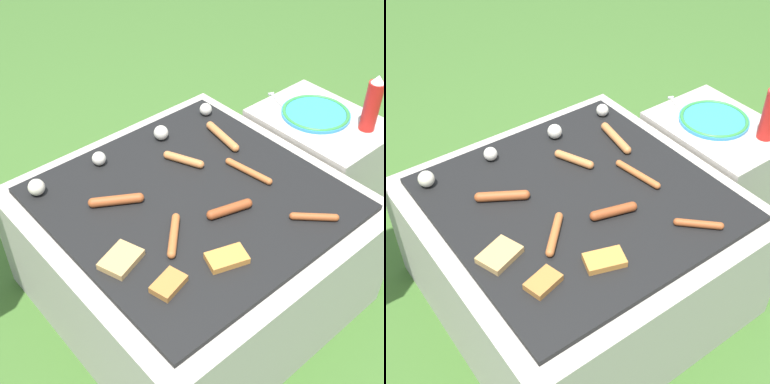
% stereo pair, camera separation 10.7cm
% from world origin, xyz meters
% --- Properties ---
extents(ground_plane, '(14.00, 14.00, 0.00)m').
position_xyz_m(ground_plane, '(0.00, 0.00, 0.00)').
color(ground_plane, '#3D6628').
extents(grill, '(0.95, 0.95, 0.45)m').
position_xyz_m(grill, '(0.00, 0.00, 0.22)').
color(grill, '#B2AA9E').
rests_on(grill, ground_plane).
extents(side_ledge, '(0.36, 0.49, 0.45)m').
position_xyz_m(side_ledge, '(0.67, 0.01, 0.23)').
color(side_ledge, '#B2AA9E').
rests_on(side_ledge, ground_plane).
extents(sausage_front_center, '(0.05, 0.19, 0.02)m').
position_xyz_m(sausage_front_center, '(0.22, -0.03, 0.46)').
color(sausage_front_center, '#B7602D').
rests_on(sausage_front_center, grill).
extents(sausage_back_left, '(0.11, 0.11, 0.02)m').
position_xyz_m(sausage_back_left, '(0.21, -0.32, 0.46)').
color(sausage_back_left, '#A34C23').
rests_on(sausage_back_left, grill).
extents(sausage_back_center, '(0.08, 0.14, 0.03)m').
position_xyz_m(sausage_back_center, '(0.09, 0.15, 0.46)').
color(sausage_back_center, '#C6753D').
rests_on(sausage_back_center, grill).
extents(sausage_front_left, '(0.06, 0.19, 0.03)m').
position_xyz_m(sausage_front_left, '(0.29, 0.16, 0.46)').
color(sausage_front_left, '#C6753D').
rests_on(sausage_front_left, grill).
extents(sausage_back_right, '(0.13, 0.13, 0.02)m').
position_xyz_m(sausage_back_right, '(-0.16, -0.10, 0.46)').
color(sausage_back_right, '#B7602D').
rests_on(sausage_back_right, grill).
extents(sausage_front_right, '(0.15, 0.10, 0.03)m').
position_xyz_m(sausage_front_right, '(-0.20, 0.13, 0.47)').
color(sausage_front_right, '#A34C23').
rests_on(sausage_front_right, grill).
extents(sausage_mid_right, '(0.15, 0.06, 0.03)m').
position_xyz_m(sausage_mid_right, '(0.04, -0.13, 0.47)').
color(sausage_mid_right, '#93421E').
rests_on(sausage_mid_right, grill).
extents(bread_slice_left, '(0.13, 0.10, 0.02)m').
position_xyz_m(bread_slice_left, '(-0.10, -0.26, 0.46)').
color(bread_slice_left, '#D18438').
rests_on(bread_slice_left, grill).
extents(bread_slice_right, '(0.13, 0.12, 0.02)m').
position_xyz_m(bread_slice_right, '(-0.33, -0.08, 0.46)').
color(bread_slice_right, tan).
rests_on(bread_slice_right, grill).
extents(bread_slice_center, '(0.11, 0.08, 0.02)m').
position_xyz_m(bread_slice_center, '(-0.28, -0.23, 0.46)').
color(bread_slice_center, '#B27033').
rests_on(bread_slice_center, grill).
extents(mushroom_row, '(0.76, 0.07, 0.05)m').
position_xyz_m(mushroom_row, '(-0.03, 0.32, 0.48)').
color(mushroom_row, beige).
rests_on(mushroom_row, grill).
extents(plate_colorful, '(0.26, 0.26, 0.02)m').
position_xyz_m(plate_colorful, '(0.67, 0.05, 0.46)').
color(plate_colorful, '#338CCC').
rests_on(plate_colorful, side_ledge).
extents(fork_utensil, '(0.08, 0.17, 0.01)m').
position_xyz_m(fork_utensil, '(0.62, 0.20, 0.45)').
color(fork_utensil, silver).
rests_on(fork_utensil, side_ledge).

